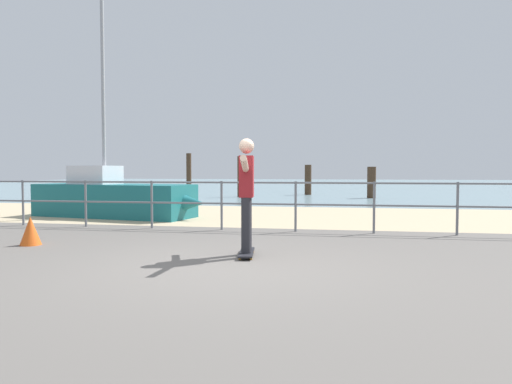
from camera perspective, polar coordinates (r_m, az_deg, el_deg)
The scene contains 12 objects.
ground_plane at distance 5.24m, azimuth -6.92°, elevation -11.41°, with size 24.00×10.00×0.04m, color #605B56.
beach_strip at distance 13.00m, azimuth 3.57°, elevation -2.95°, with size 24.00×6.00×0.04m, color tan.
sea_surface at distance 40.90m, azimuth 8.16°, elevation 0.86°, with size 72.00×50.00×0.04m, color #75939E.
railing_fence at distance 9.78m, azimuth -4.25°, elevation -0.71°, with size 12.53×0.05×1.05m.
sailboat at distance 13.03m, azimuth -16.52°, elevation -0.72°, with size 5.06×2.16×5.82m.
skateboard at distance 6.85m, azimuth -1.16°, elevation -7.45°, with size 0.31×0.82×0.08m.
skateboarder at distance 6.75m, azimuth -1.17°, elevation 0.51°, with size 0.29×1.44×1.65m.
groyne_post_0 at distance 24.15m, azimuth -8.25°, elevation 2.17°, with size 0.26×0.26×2.15m, color #422D1E.
groyne_post_1 at distance 21.92m, azimuth -1.96°, elevation 1.88°, with size 0.26×0.26×1.94m, color #422D1E.
groyne_post_2 at distance 24.00m, azimuth 6.41°, elevation 1.48°, with size 0.34×0.34×1.56m, color #422D1E.
groyne_post_3 at distance 21.66m, azimuth 14.01°, elevation 1.13°, with size 0.39×0.39×1.44m, color #422D1E.
traffic_cone at distance 8.67m, azimuth -25.96°, elevation -4.37°, with size 0.36×0.36×0.50m, color #E55919.
Camera 1 is at (1.51, -5.85, 1.27)m, focal length 32.56 mm.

